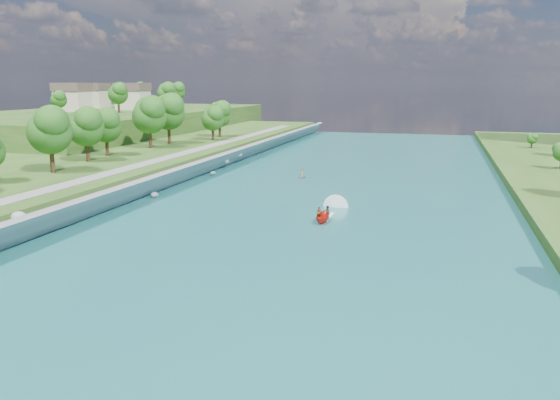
% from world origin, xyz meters
% --- Properties ---
extents(ground, '(260.00, 260.00, 0.00)m').
position_xyz_m(ground, '(0.00, 0.00, 0.00)').
color(ground, '#2D5119').
rests_on(ground, ground).
extents(river_water, '(55.00, 240.00, 0.10)m').
position_xyz_m(river_water, '(0.00, 20.00, 0.05)').
color(river_water, '#175A5B').
rests_on(river_water, ground).
extents(berm_west, '(45.00, 240.00, 3.50)m').
position_xyz_m(berm_west, '(-50.00, 20.00, 1.75)').
color(berm_west, '#2D5119').
rests_on(berm_west, ground).
extents(ridge_west, '(60.00, 120.00, 9.00)m').
position_xyz_m(ridge_west, '(-82.50, 95.00, 4.50)').
color(ridge_west, '#2D5119').
rests_on(ridge_west, ground).
extents(riprap_bank, '(4.11, 236.00, 4.12)m').
position_xyz_m(riprap_bank, '(-25.86, 19.61, 1.81)').
color(riprap_bank, slate).
rests_on(riprap_bank, ground).
extents(riverside_path, '(3.00, 200.00, 0.10)m').
position_xyz_m(riverside_path, '(-32.50, 20.00, 3.55)').
color(riverside_path, gray).
rests_on(riverside_path, berm_west).
extents(ridge_houses, '(29.50, 29.50, 8.40)m').
position_xyz_m(ridge_houses, '(-88.67, 100.00, 13.31)').
color(ridge_houses, beige).
rests_on(ridge_houses, ridge_west).
extents(trees_west, '(15.01, 150.17, 13.53)m').
position_xyz_m(trees_west, '(-42.07, 9.86, 9.34)').
color(trees_west, '#155016').
rests_on(trees_west, berm_west).
extents(trees_ridge, '(24.51, 64.07, 10.23)m').
position_xyz_m(trees_ridge, '(-74.21, 102.91, 13.83)').
color(trees_ridge, '#155016').
rests_on(trees_ridge, ridge_west).
extents(motorboat, '(3.60, 18.67, 2.02)m').
position_xyz_m(motorboat, '(2.86, 12.98, 0.70)').
color(motorboat, red).
rests_on(motorboat, river_water).
extents(raft, '(2.01, 2.66, 1.60)m').
position_xyz_m(raft, '(-7.72, 42.77, 0.45)').
color(raft, '#999CA1').
rests_on(raft, river_water).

